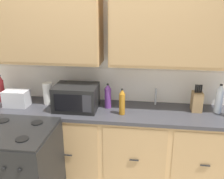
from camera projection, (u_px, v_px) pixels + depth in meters
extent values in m
cube|color=white|center=(108.00, 71.00, 3.03)|extent=(4.13, 0.05, 2.57)
cube|color=white|center=(108.00, 85.00, 3.05)|extent=(2.93, 0.01, 0.40)
cube|color=tan|center=(38.00, 20.00, 2.74)|extent=(1.41, 0.34, 0.95)
cube|color=#A58052|center=(31.00, 21.00, 2.57)|extent=(1.39, 0.01, 0.89)
cube|color=tan|center=(178.00, 21.00, 2.55)|extent=(1.41, 0.34, 0.95)
cube|color=#A58052|center=(180.00, 22.00, 2.39)|extent=(1.39, 0.01, 0.89)
cube|color=black|center=(105.00, 171.00, 3.15)|extent=(2.87, 0.48, 0.10)
cube|color=tan|center=(105.00, 142.00, 2.98)|extent=(2.93, 0.60, 0.78)
cube|color=#A88354|center=(6.00, 149.00, 2.83)|extent=(0.67, 0.01, 0.72)
cube|color=black|center=(5.00, 150.00, 2.82)|extent=(0.10, 0.01, 0.01)
cube|color=#A88354|center=(68.00, 154.00, 2.74)|extent=(0.67, 0.01, 0.72)
cube|color=black|center=(68.00, 155.00, 2.73)|extent=(0.10, 0.01, 0.01)
cube|color=#A88354|center=(134.00, 159.00, 2.65)|extent=(0.67, 0.01, 0.72)
cube|color=black|center=(134.00, 160.00, 2.64)|extent=(0.10, 0.01, 0.01)
cube|color=#A88354|center=(205.00, 164.00, 2.56)|extent=(0.67, 0.01, 0.72)
cube|color=black|center=(205.00, 166.00, 2.55)|extent=(0.10, 0.01, 0.01)
cube|color=#333338|center=(104.00, 111.00, 2.85)|extent=(2.96, 0.63, 0.04)
cube|color=#A8AAAF|center=(156.00, 112.00, 2.80)|extent=(0.56, 0.38, 0.02)
cube|color=black|center=(18.00, 172.00, 2.49)|extent=(0.76, 0.66, 0.92)
cube|color=black|center=(12.00, 131.00, 2.34)|extent=(0.74, 0.65, 0.02)
cylinder|color=black|center=(22.00, 139.00, 2.17)|extent=(0.12, 0.12, 0.01)
cylinder|color=black|center=(3.00, 121.00, 2.51)|extent=(0.12, 0.12, 0.01)
cylinder|color=black|center=(37.00, 123.00, 2.47)|extent=(0.12, 0.12, 0.01)
cylinder|color=black|center=(3.00, 169.00, 2.07)|extent=(0.03, 0.02, 0.03)
cylinder|color=black|center=(19.00, 171.00, 2.05)|extent=(0.03, 0.02, 0.03)
cube|color=black|center=(76.00, 97.00, 2.80)|extent=(0.48, 0.36, 0.28)
cube|color=black|center=(68.00, 103.00, 2.64)|extent=(0.31, 0.01, 0.19)
cube|color=#28282D|center=(87.00, 104.00, 2.61)|extent=(0.10, 0.01, 0.19)
cube|color=#B7B7BC|center=(17.00, 98.00, 2.90)|extent=(0.28, 0.18, 0.19)
cube|color=black|center=(12.00, 91.00, 2.87)|extent=(0.02, 0.13, 0.01)
cube|color=black|center=(20.00, 91.00, 2.86)|extent=(0.02, 0.13, 0.01)
cube|color=#9C794E|center=(197.00, 102.00, 2.76)|extent=(0.11, 0.14, 0.22)
cylinder|color=black|center=(196.00, 89.00, 2.70)|extent=(0.02, 0.02, 0.09)
cylinder|color=black|center=(198.00, 89.00, 2.70)|extent=(0.02, 0.02, 0.09)
cylinder|color=black|center=(199.00, 89.00, 2.70)|extent=(0.02, 0.02, 0.09)
cylinder|color=black|center=(201.00, 89.00, 2.69)|extent=(0.02, 0.02, 0.09)
cylinder|color=#B2B5BA|center=(156.00, 97.00, 2.93)|extent=(0.02, 0.02, 0.20)
cylinder|color=white|center=(48.00, 93.00, 2.95)|extent=(0.12, 0.12, 0.26)
cylinder|color=silver|center=(219.00, 101.00, 2.71)|extent=(0.08, 0.08, 0.26)
cone|color=silver|center=(221.00, 87.00, 2.66)|extent=(0.07, 0.07, 0.07)
cylinder|color=black|center=(221.00, 85.00, 2.65)|extent=(0.03, 0.03, 0.02)
cylinder|color=maroon|center=(2.00, 91.00, 3.01)|extent=(0.07, 0.07, 0.27)
cone|color=maroon|center=(0.00, 78.00, 2.95)|extent=(0.06, 0.06, 0.07)
cylinder|color=#663384|center=(108.00, 98.00, 2.84)|extent=(0.08, 0.08, 0.23)
cone|color=#663384|center=(108.00, 86.00, 2.80)|extent=(0.07, 0.07, 0.06)
cylinder|color=black|center=(108.00, 84.00, 2.79)|extent=(0.03, 0.03, 0.02)
cylinder|color=#9E6619|center=(122.00, 104.00, 2.67)|extent=(0.06, 0.06, 0.23)
cone|color=#9E6619|center=(122.00, 91.00, 2.62)|extent=(0.06, 0.06, 0.06)
cylinder|color=black|center=(122.00, 89.00, 2.61)|extent=(0.02, 0.02, 0.02)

